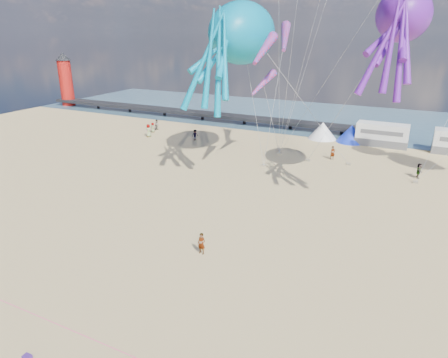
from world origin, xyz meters
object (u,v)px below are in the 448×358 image
sandbag_b (308,160)px  sandbag_c (416,182)px  cooler_purple (27,358)px  beachgoer_4 (419,171)px  windsock_right (263,83)px  beachgoer_5 (333,153)px  beachgoer_2 (195,135)px  windsock_left (285,37)px  lighthouse (66,83)px  beachgoer_6 (153,128)px  standing_person (202,244)px  beachgoer_0 (149,131)px  sandbag_d (348,164)px  beachgoer_1 (157,125)px  motorhome_0 (382,135)px  kite_octopus_purple (404,15)px  tent_white (322,131)px  windsock_mid (264,49)px  sandbag_e (279,153)px  sandbag_a (264,166)px  tent_blue (351,134)px  kite_octopus_teal (242,33)px

sandbag_b → sandbag_c: 12.05m
cooler_purple → beachgoer_4: (15.60, 35.69, 0.64)m
windsock_right → beachgoer_5: bearing=44.6°
beachgoer_2 → windsock_left: 19.10m
lighthouse → beachgoer_6: lighthouse is taller
standing_person → windsock_left: windsock_left is taller
beachgoer_6 → windsock_right: size_ratio=0.34×
sandbag_b → beachgoer_0: bearing=177.5°
beachgoer_5 → sandbag_d: (2.15, -1.35, -0.72)m
beachgoer_1 → sandbag_d: size_ratio=3.29×
beachgoer_5 → sandbag_b: bearing=179.0°
beachgoer_4 → beachgoer_0: bearing=77.7°
beachgoer_5 → motorhome_0: bearing=22.8°
cooler_purple → beachgoer_6: beachgoer_6 is taller
beachgoer_6 → motorhome_0: bearing=-164.7°
beachgoer_1 → kite_octopus_purple: bearing=-103.2°
sandbag_d → beachgoer_0: bearing=179.3°
kite_octopus_purple → windsock_right: size_ratio=2.43×
tent_white → beachgoer_0: (-23.00, -10.27, -0.26)m
lighthouse → beachgoer_6: (29.87, -11.69, -3.76)m
beachgoer_5 → windsock_mid: bearing=-157.1°
sandbag_e → beachgoer_6: bearing=173.7°
beachgoer_4 → beachgoer_5: 9.85m
beachgoer_2 → standing_person: bearing=-111.2°
lighthouse → sandbag_a: 54.77m
beachgoer_2 → sandbag_e: beachgoer_2 is taller
beachgoer_5 → sandbag_e: (-6.45, -0.76, -0.72)m
standing_person → sandbag_a: 20.04m
beachgoer_1 → sandbag_c: size_ratio=3.29×
tent_white → beachgoer_0: 25.19m
windsock_mid → tent_blue: bearing=73.3°
sandbag_c → kite_octopus_teal: 23.63m
beachgoer_0 → beachgoer_1: beachgoer_0 is taller
windsock_right → sandbag_b: bearing=38.3°
beachgoer_0 → windsock_left: 24.40m
sandbag_e → sandbag_d: bearing=-3.9°
beachgoer_6 → windsock_right: 22.41m
beachgoer_1 → sandbag_c: 38.02m
windsock_mid → sandbag_d: bearing=51.0°
kite_octopus_purple → windsock_left: 13.96m
beachgoer_2 → sandbag_b: size_ratio=3.11×
sandbag_b → windsock_right: windsock_right is taller
beachgoer_5 → windsock_mid: windsock_mid is taller
windsock_right → motorhome_0: bearing=63.6°
beachgoer_4 → sandbag_a: bearing=93.2°
sandbag_a → sandbag_e: same height
beachgoer_0 → beachgoer_5: (26.47, 1.01, -0.11)m
beachgoer_0 → windsock_mid: size_ratio=0.36×
cooler_purple → standing_person: standing_person is taller
beachgoer_2 → tent_white: bearing=-23.1°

